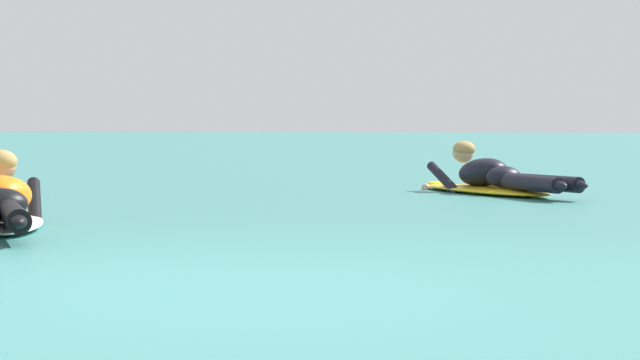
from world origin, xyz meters
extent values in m
plane|color=#387A75|center=(0.00, 10.00, 0.00)|extent=(120.00, 120.00, 0.00)
ellipsoid|color=white|center=(-2.00, 2.86, 0.04)|extent=(1.22, 1.99, 0.07)
ellipsoid|color=white|center=(-2.34, 3.71, 0.05)|extent=(0.25, 0.26, 0.06)
ellipsoid|color=orange|center=(-2.02, 2.90, 0.20)|extent=(0.62, 0.77, 0.35)
ellipsoid|color=black|center=(-1.88, 2.54, 0.17)|extent=(0.42, 0.39, 0.20)
cylinder|color=black|center=(-1.57, 2.00, 0.14)|extent=(0.53, 0.91, 0.14)
ellipsoid|color=black|center=(-1.37, 1.57, 0.14)|extent=(0.17, 0.24, 0.08)
cylinder|color=black|center=(-1.95, 3.31, 0.12)|extent=(0.31, 0.60, 0.35)
sphere|color=tan|center=(-2.08, 3.66, 0.02)|extent=(0.09, 0.09, 0.09)
sphere|color=tan|center=(-2.17, 3.27, 0.38)|extent=(0.21, 0.21, 0.21)
ellipsoid|color=#AD894C|center=(-2.16, 3.25, 0.41)|extent=(0.28, 0.27, 0.16)
ellipsoid|color=yellow|center=(1.03, 7.18, 0.04)|extent=(1.55, 2.04, 0.07)
ellipsoid|color=yellow|center=(0.52, 8.02, 0.05)|extent=(0.27, 0.27, 0.06)
ellipsoid|color=black|center=(1.01, 7.23, 0.20)|extent=(0.68, 0.75, 0.34)
ellipsoid|color=black|center=(1.20, 6.91, 0.17)|extent=(0.44, 0.42, 0.20)
cylinder|color=black|center=(1.45, 6.36, 0.14)|extent=(0.55, 0.86, 0.14)
ellipsoid|color=black|center=(1.67, 5.96, 0.14)|extent=(0.20, 0.24, 0.08)
cylinder|color=black|center=(1.59, 6.44, 0.14)|extent=(0.63, 0.81, 0.14)
ellipsoid|color=black|center=(1.84, 6.07, 0.14)|extent=(0.20, 0.24, 0.08)
cylinder|color=black|center=(0.63, 7.41, 0.12)|extent=(0.38, 0.54, 0.33)
sphere|color=tan|center=(0.43, 7.74, 0.02)|extent=(0.09, 0.09, 0.09)
cylinder|color=black|center=(1.02, 7.63, 0.12)|extent=(0.38, 0.54, 0.33)
sphere|color=tan|center=(0.83, 7.93, 0.02)|extent=(0.09, 0.09, 0.09)
sphere|color=tan|center=(0.81, 7.55, 0.38)|extent=(0.21, 0.21, 0.21)
ellipsoid|color=#AD894C|center=(0.82, 7.53, 0.41)|extent=(0.29, 0.29, 0.16)
camera|label=1|loc=(1.26, -5.07, 0.69)|focal=72.43mm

